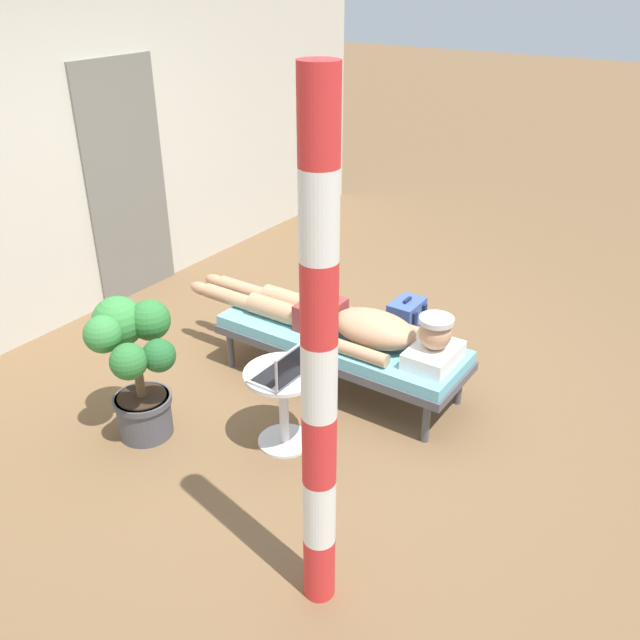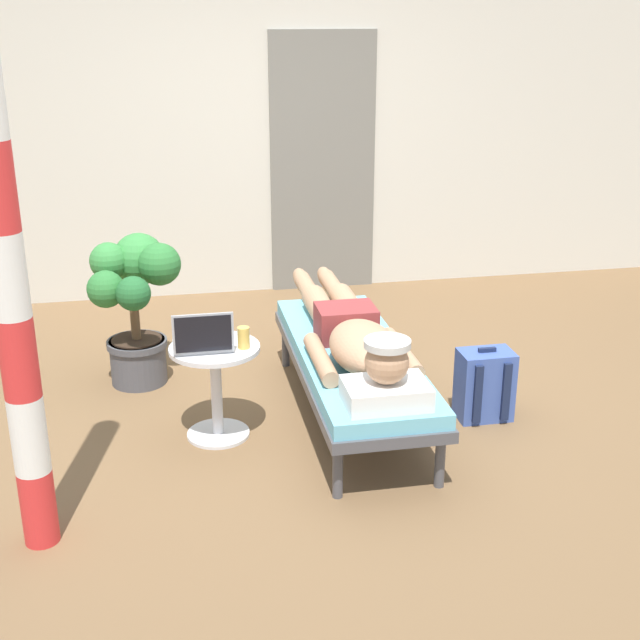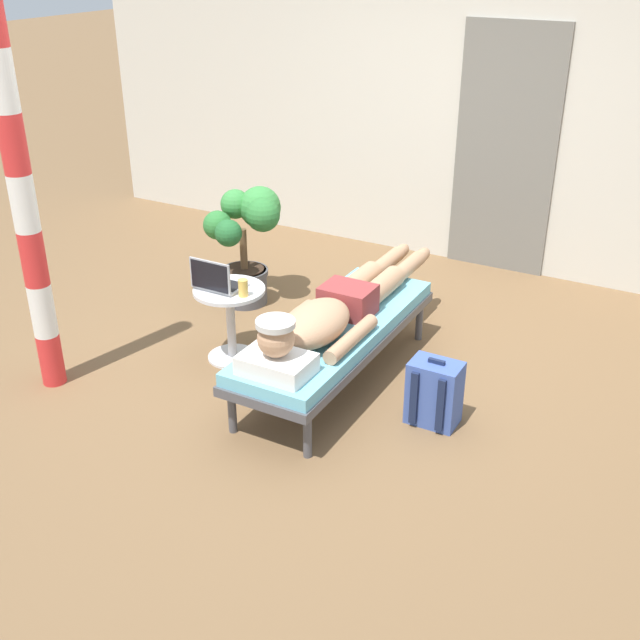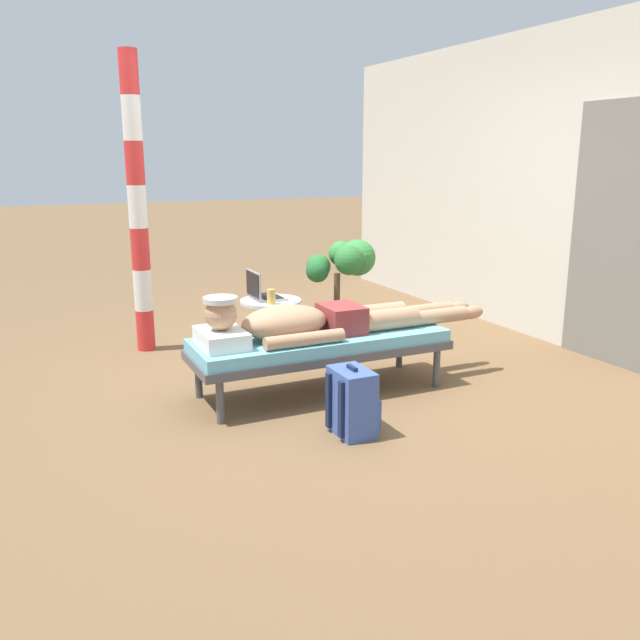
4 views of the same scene
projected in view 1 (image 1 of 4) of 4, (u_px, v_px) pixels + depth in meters
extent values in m
plane|color=brown|center=(311.00, 390.00, 4.84)|extent=(40.00, 40.00, 0.00)
cube|color=beige|center=(83.00, 149.00, 5.52)|extent=(7.60, 0.20, 2.70)
cube|color=slate|center=(126.00, 182.00, 5.84)|extent=(0.84, 0.03, 2.04)
cylinder|color=#4C4C51|center=(231.00, 350.00, 5.06)|extent=(0.05, 0.05, 0.28)
cylinder|color=#4C4C51|center=(272.00, 323.00, 5.43)|extent=(0.05, 0.05, 0.28)
cylinder|color=#4C4C51|center=(426.00, 423.00, 4.26)|extent=(0.05, 0.05, 0.28)
cylinder|color=#4C4C51|center=(459.00, 386.00, 4.63)|extent=(0.05, 0.05, 0.28)
cube|color=#4C4C51|center=(340.00, 346.00, 4.77)|extent=(0.61, 1.81, 0.06)
cube|color=#6BB7CC|center=(340.00, 338.00, 4.73)|extent=(0.58, 1.77, 0.08)
cube|color=white|center=(433.00, 355.00, 4.34)|extent=(0.40, 0.28, 0.11)
sphere|color=tan|center=(435.00, 333.00, 4.27)|extent=(0.21, 0.21, 0.21)
cylinder|color=silver|center=(437.00, 320.00, 4.22)|extent=(0.22, 0.22, 0.03)
ellipsoid|color=tan|center=(374.00, 329.00, 4.53)|extent=(0.35, 0.60, 0.23)
cylinder|color=tan|center=(350.00, 349.00, 4.43)|extent=(0.09, 0.55, 0.09)
cylinder|color=tan|center=(383.00, 323.00, 4.75)|extent=(0.09, 0.55, 0.09)
cube|color=maroon|center=(321.00, 315.00, 4.75)|extent=(0.33, 0.26, 0.19)
cylinder|color=tan|center=(275.00, 309.00, 4.87)|extent=(0.15, 0.42, 0.15)
cylinder|color=tan|center=(229.00, 297.00, 5.09)|extent=(0.11, 0.44, 0.11)
ellipsoid|color=tan|center=(201.00, 289.00, 5.24)|extent=(0.09, 0.20, 0.10)
cylinder|color=tan|center=(289.00, 301.00, 4.99)|extent=(0.15, 0.42, 0.15)
cylinder|color=tan|center=(244.00, 289.00, 5.21)|extent=(0.11, 0.44, 0.11)
ellipsoid|color=tan|center=(216.00, 281.00, 5.36)|extent=(0.09, 0.20, 0.10)
cylinder|color=silver|center=(285.00, 441.00, 4.31)|extent=(0.34, 0.34, 0.02)
cylinder|color=silver|center=(284.00, 408.00, 4.20)|extent=(0.06, 0.06, 0.48)
cylinder|color=silver|center=(283.00, 374.00, 4.08)|extent=(0.48, 0.48, 0.02)
cube|color=#A5A8AD|center=(277.00, 375.00, 4.03)|extent=(0.31, 0.22, 0.02)
cube|color=black|center=(275.00, 374.00, 4.03)|extent=(0.27, 0.15, 0.00)
cube|color=#A5A8AD|center=(292.00, 365.00, 3.92)|extent=(0.31, 0.01, 0.21)
cube|color=black|center=(293.00, 365.00, 3.91)|extent=(0.29, 0.00, 0.19)
cylinder|color=gold|center=(304.00, 356.00, 4.13)|extent=(0.06, 0.06, 0.11)
cube|color=#3F59A5|center=(406.00, 324.00, 5.29)|extent=(0.30, 0.20, 0.40)
cube|color=#3F59A5|center=(392.00, 328.00, 5.38)|extent=(0.23, 0.04, 0.18)
cube|color=#192342|center=(414.00, 333.00, 5.17)|extent=(0.04, 0.02, 0.34)
cube|color=#192342|center=(423.00, 324.00, 5.29)|extent=(0.04, 0.02, 0.34)
cube|color=#192342|center=(407.00, 300.00, 5.19)|extent=(0.10, 0.02, 0.02)
cylinder|color=#4C4C51|center=(145.00, 415.00, 4.34)|extent=(0.34, 0.34, 0.28)
cylinder|color=#4C4C51|center=(142.00, 399.00, 4.28)|extent=(0.37, 0.37, 0.04)
cylinder|color=#332319|center=(142.00, 396.00, 4.27)|extent=(0.31, 0.31, 0.01)
cylinder|color=brown|center=(139.00, 375.00, 4.19)|extent=(0.06, 0.06, 0.33)
sphere|color=#2D7233|center=(150.00, 320.00, 4.19)|extent=(0.26, 0.26, 0.26)
sphere|color=#38843D|center=(118.00, 322.00, 4.18)|extent=(0.32, 0.32, 0.32)
sphere|color=#38843D|center=(103.00, 334.00, 4.00)|extent=(0.23, 0.23, 0.23)
sphere|color=#2D7233|center=(129.00, 362.00, 3.93)|extent=(0.22, 0.22, 0.22)
sphere|color=#23602D|center=(159.00, 355.00, 4.01)|extent=(0.20, 0.20, 0.20)
cylinder|color=red|center=(319.00, 565.00, 3.22)|extent=(0.15, 0.15, 0.35)
cylinder|color=white|center=(319.00, 510.00, 3.05)|extent=(0.15, 0.15, 0.35)
cylinder|color=red|center=(319.00, 449.00, 2.89)|extent=(0.15, 0.15, 0.35)
cylinder|color=white|center=(319.00, 380.00, 2.73)|extent=(0.15, 0.15, 0.35)
cylinder|color=red|center=(319.00, 303.00, 2.57)|extent=(0.15, 0.15, 0.35)
cylinder|color=white|center=(319.00, 215.00, 2.40)|extent=(0.15, 0.15, 0.35)
cylinder|color=red|center=(319.00, 115.00, 2.24)|extent=(0.15, 0.15, 0.35)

